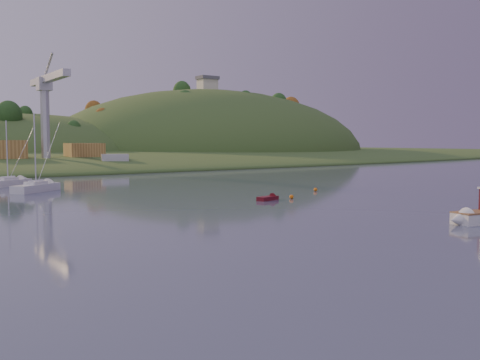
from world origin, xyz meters
TOP-DOWN VIEW (x-y plane):
  - shore_slope at (0.00, 165.00)m, footprint 640.00×150.00m
  - hill_center at (10.00, 210.00)m, footprint 140.00×120.00m
  - hill_right at (95.00, 195.00)m, footprint 150.00×130.00m
  - hilltop_house at (95.00, 195.00)m, footprint 9.00×7.00m
  - wharf at (5.00, 122.00)m, footprint 42.00×16.00m
  - shed_west at (-8.00, 123.00)m, footprint 11.00×8.00m
  - shed_east at (13.00, 124.00)m, footprint 9.00×7.00m
  - dock_crane at (2.00, 118.39)m, footprint 3.20×28.00m
  - fishing_boat at (8.18, 9.80)m, footprint 6.53×2.85m
  - sailboat_near at (-15.41, 60.90)m, footprint 7.57×6.65m
  - sailboat_far at (-16.66, 72.64)m, footprint 7.50×5.46m
  - red_tender at (5.01, 34.30)m, footprint 3.51×1.85m
  - work_vessel at (15.00, 108.00)m, footprint 15.75×9.25m
  - buoy_1 at (7.73, 33.73)m, footprint 0.50×0.50m
  - buoy_4 at (16.86, 39.24)m, footprint 0.50×0.50m

SIDE VIEW (x-z plane):
  - shore_slope at x=0.00m, z-range -3.50..3.50m
  - hill_center at x=10.00m, z-range -18.00..18.00m
  - hill_right at x=95.00m, z-range -30.00..30.00m
  - red_tender at x=5.01m, z-range -0.33..0.81m
  - buoy_1 at x=7.73m, z-range 0.00..0.50m
  - buoy_4 at x=16.86m, z-range 0.00..0.50m
  - sailboat_far at x=-16.66m, z-range -4.41..5.77m
  - sailboat_near at x=-15.41m, z-range -4.70..6.12m
  - fishing_boat at x=8.18m, z-range -1.13..2.91m
  - wharf at x=5.00m, z-range 0.00..2.40m
  - work_vessel at x=15.00m, z-range -0.55..3.27m
  - shed_east at x=13.00m, z-range 2.40..6.40m
  - shed_west at x=-8.00m, z-range 2.40..7.20m
  - dock_crane at x=2.00m, z-range 7.02..27.32m
  - hilltop_house at x=95.00m, z-range 30.18..36.63m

